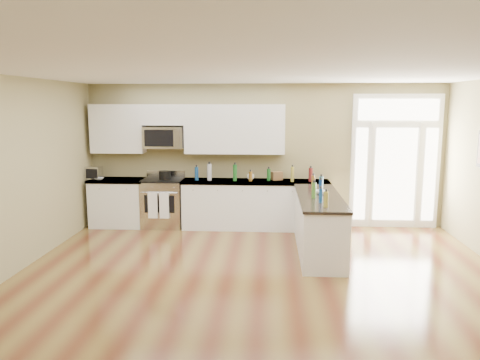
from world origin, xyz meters
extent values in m
plane|color=#5C2E1A|center=(0.00, 0.00, 0.00)|extent=(8.00, 8.00, 0.00)
plane|color=#958B5E|center=(0.00, 4.00, 1.40)|extent=(7.00, 0.00, 7.00)
plane|color=white|center=(0.00, 0.00, 2.80)|extent=(8.00, 8.00, 0.00)
cube|color=white|center=(-2.87, 3.69, 0.45)|extent=(1.06, 0.62, 0.90)
cube|color=black|center=(-2.87, 3.69, 0.05)|extent=(1.02, 0.52, 0.10)
cube|color=black|center=(-2.87, 3.69, 0.92)|extent=(1.10, 0.66, 0.04)
cube|color=white|center=(-0.16, 3.69, 0.45)|extent=(2.81, 0.62, 0.90)
cube|color=black|center=(-0.16, 3.69, 0.05)|extent=(2.77, 0.52, 0.10)
cube|color=black|center=(-0.16, 3.69, 0.92)|extent=(2.85, 0.66, 0.04)
cube|color=white|center=(0.93, 2.24, 0.45)|extent=(0.65, 2.28, 0.90)
cube|color=black|center=(0.93, 2.24, 0.05)|extent=(0.61, 2.18, 0.10)
cube|color=black|center=(0.93, 2.24, 0.92)|extent=(0.69, 2.32, 0.04)
cube|color=white|center=(-2.88, 3.83, 1.93)|extent=(1.04, 0.33, 0.95)
cube|color=white|center=(-0.57, 3.83, 1.93)|extent=(1.94, 0.33, 0.95)
cube|color=white|center=(-1.95, 3.83, 2.20)|extent=(0.82, 0.33, 0.40)
cube|color=silver|center=(-1.95, 3.80, 1.76)|extent=(0.78, 0.40, 0.42)
cube|color=black|center=(-2.01, 3.59, 1.76)|extent=(0.56, 0.01, 0.32)
cube|color=white|center=(2.55, 3.96, 1.30)|extent=(1.70, 0.08, 2.60)
cube|color=white|center=(2.55, 3.91, 1.05)|extent=(0.78, 0.02, 1.80)
cube|color=white|center=(1.89, 3.91, 1.05)|extent=(0.22, 0.02, 1.80)
cube|color=white|center=(3.21, 3.91, 1.05)|extent=(0.22, 0.02, 1.80)
cube|color=white|center=(2.55, 3.91, 2.30)|extent=(1.50, 0.02, 0.40)
cube|color=silver|center=(-1.98, 3.69, 0.46)|extent=(0.78, 0.64, 0.92)
cube|color=black|center=(-1.98, 3.69, 0.94)|extent=(0.78, 0.60, 0.03)
cube|color=silver|center=(-1.98, 3.99, 1.01)|extent=(0.78, 0.04, 0.14)
cube|color=black|center=(-1.98, 3.36, 0.52)|extent=(0.58, 0.01, 0.34)
cylinder|color=silver|center=(-1.98, 3.34, 0.74)|extent=(0.70, 0.02, 0.02)
cube|color=white|center=(-2.10, 3.33, 0.50)|extent=(0.18, 0.02, 0.50)
cube|color=white|center=(-1.88, 3.33, 0.50)|extent=(0.18, 0.02, 0.50)
cylinder|color=black|center=(-1.93, 3.69, 1.04)|extent=(0.29, 0.29, 0.18)
cube|color=silver|center=(-3.35, 3.68, 1.07)|extent=(0.31, 0.26, 0.25)
cube|color=brown|center=(0.26, 3.81, 1.02)|extent=(0.24, 0.21, 0.16)
imported|color=white|center=(-3.22, 3.59, 0.96)|extent=(0.19, 0.19, 0.04)
imported|color=white|center=(0.96, 2.40, 0.97)|extent=(0.24, 0.24, 0.06)
imported|color=white|center=(-0.25, 3.80, 0.99)|extent=(0.14, 0.14, 0.11)
cylinder|color=#19591E|center=(-0.55, 3.64, 1.10)|extent=(0.08, 0.08, 0.32)
cylinder|color=navy|center=(-1.30, 3.67, 1.07)|extent=(0.07, 0.07, 0.26)
cylinder|color=brown|center=(-0.25, 3.63, 1.03)|extent=(0.07, 0.07, 0.18)
cylinder|color=olive|center=(0.93, 1.40, 1.05)|extent=(0.07, 0.07, 0.23)
cylinder|color=#26727F|center=(1.03, 3.00, 1.04)|extent=(0.07, 0.07, 0.20)
cylinder|color=#591919|center=(0.90, 3.66, 1.07)|extent=(0.08, 0.08, 0.26)
cylinder|color=#B2B2B7|center=(-1.05, 3.68, 1.10)|extent=(0.09, 0.09, 0.32)
cylinder|color=navy|center=(0.95, 2.35, 1.06)|extent=(0.06, 0.06, 0.25)
cylinder|color=#3F7226|center=(0.82, 2.05, 1.06)|extent=(0.07, 0.07, 0.25)
cylinder|color=#19591E|center=(0.10, 3.72, 1.06)|extent=(0.07, 0.07, 0.23)
cylinder|color=navy|center=(0.89, 1.70, 1.05)|extent=(0.06, 0.06, 0.22)
cylinder|color=brown|center=(0.86, 2.70, 1.07)|extent=(0.06, 0.06, 0.26)
cylinder|color=olive|center=(0.55, 3.62, 1.08)|extent=(0.06, 0.06, 0.29)
camera|label=1|loc=(0.12, -5.24, 2.40)|focal=35.00mm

